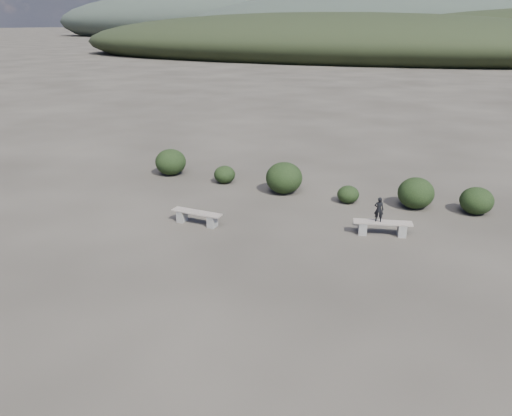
% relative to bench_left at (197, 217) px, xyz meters
% --- Properties ---
extents(ground, '(1200.00, 1200.00, 0.00)m').
position_rel_bench_left_xyz_m(ground, '(2.84, -3.87, -0.28)').
color(ground, '#2F2A25').
rests_on(ground, ground).
extents(bench_left, '(1.88, 0.42, 0.47)m').
position_rel_bench_left_xyz_m(bench_left, '(0.00, 0.00, 0.00)').
color(bench_left, gray).
rests_on(bench_left, ground).
extents(bench_right, '(1.97, 0.91, 0.48)m').
position_rel_bench_left_xyz_m(bench_right, '(6.20, 1.65, 0.01)').
color(bench_right, gray).
rests_on(bench_right, ground).
extents(seated_person, '(0.34, 0.26, 0.85)m').
position_rel_bench_left_xyz_m(seated_person, '(6.04, 1.61, 0.63)').
color(seated_person, black).
rests_on(seated_person, bench_right).
extents(shrub_a, '(0.95, 0.95, 0.78)m').
position_rel_bench_left_xyz_m(shrub_a, '(-1.31, 4.75, 0.10)').
color(shrub_a, black).
rests_on(shrub_a, ground).
extents(shrub_b, '(1.53, 1.53, 1.31)m').
position_rel_bench_left_xyz_m(shrub_b, '(1.60, 4.50, 0.37)').
color(shrub_b, black).
rests_on(shrub_b, ground).
extents(shrub_c, '(0.86, 0.86, 0.69)m').
position_rel_bench_left_xyz_m(shrub_c, '(4.36, 4.38, 0.06)').
color(shrub_c, black).
rests_on(shrub_c, ground).
extents(shrub_d, '(1.37, 1.37, 1.20)m').
position_rel_bench_left_xyz_m(shrub_d, '(6.87, 4.83, 0.32)').
color(shrub_d, black).
rests_on(shrub_d, ground).
extents(shrub_e, '(1.22, 1.22, 1.01)m').
position_rel_bench_left_xyz_m(shrub_e, '(9.03, 5.09, 0.22)').
color(shrub_e, black).
rests_on(shrub_e, ground).
extents(shrub_f, '(1.43, 1.43, 1.21)m').
position_rel_bench_left_xyz_m(shrub_f, '(-4.22, 4.91, 0.32)').
color(shrub_f, black).
rests_on(shrub_f, ground).
extents(mountain_ridges, '(500.00, 400.00, 56.00)m').
position_rel_bench_left_xyz_m(mountain_ridges, '(-4.64, 335.19, 10.55)').
color(mountain_ridges, black).
rests_on(mountain_ridges, ground).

